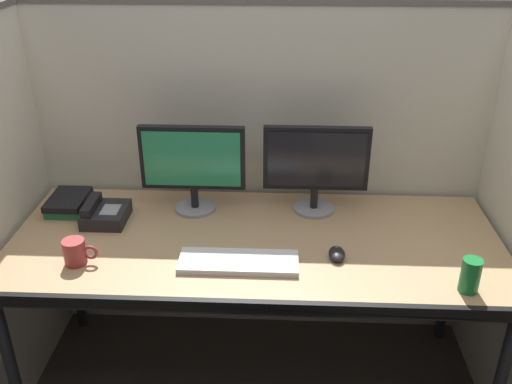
{
  "coord_description": "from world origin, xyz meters",
  "views": [
    {
      "loc": [
        0.09,
        -1.57,
        1.9
      ],
      "look_at": [
        0.0,
        0.35,
        0.92
      ],
      "focal_mm": 39.76,
      "sensor_mm": 36.0,
      "label": 1
    }
  ],
  "objects_px": {
    "desk": "(255,252)",
    "monitor_left": "(193,163)",
    "keyboard_main": "(239,262)",
    "coffee_mug": "(76,252)",
    "book_stack": "(69,202)",
    "desk_phone": "(104,214)",
    "monitor_right": "(316,164)",
    "computer_mouse": "(337,254)",
    "soda_can": "(470,275)"
  },
  "relations": [
    {
      "from": "keyboard_main",
      "to": "computer_mouse",
      "type": "relative_size",
      "value": 4.48
    },
    {
      "from": "coffee_mug",
      "to": "keyboard_main",
      "type": "bearing_deg",
      "value": 1.8
    },
    {
      "from": "monitor_right",
      "to": "computer_mouse",
      "type": "distance_m",
      "value": 0.42
    },
    {
      "from": "computer_mouse",
      "to": "soda_can",
      "type": "xyz_separation_m",
      "value": [
        0.42,
        -0.18,
        0.04
      ]
    },
    {
      "from": "soda_can",
      "to": "desk_phone",
      "type": "bearing_deg",
      "value": 163.16
    },
    {
      "from": "desk",
      "to": "monitor_left",
      "type": "distance_m",
      "value": 0.45
    },
    {
      "from": "keyboard_main",
      "to": "computer_mouse",
      "type": "distance_m",
      "value": 0.36
    },
    {
      "from": "coffee_mug",
      "to": "book_stack",
      "type": "xyz_separation_m",
      "value": [
        -0.17,
        0.41,
        -0.02
      ]
    },
    {
      "from": "desk_phone",
      "to": "book_stack",
      "type": "height_order",
      "value": "desk_phone"
    },
    {
      "from": "desk_phone",
      "to": "soda_can",
      "type": "distance_m",
      "value": 1.41
    },
    {
      "from": "coffee_mug",
      "to": "soda_can",
      "type": "distance_m",
      "value": 1.37
    },
    {
      "from": "computer_mouse",
      "to": "book_stack",
      "type": "bearing_deg",
      "value": 163.57
    },
    {
      "from": "desk",
      "to": "desk_phone",
      "type": "bearing_deg",
      "value": 168.38
    },
    {
      "from": "monitor_right",
      "to": "desk_phone",
      "type": "relative_size",
      "value": 2.26
    },
    {
      "from": "desk_phone",
      "to": "coffee_mug",
      "type": "bearing_deg",
      "value": -92.45
    },
    {
      "from": "computer_mouse",
      "to": "desk_phone",
      "type": "bearing_deg",
      "value": 166.05
    },
    {
      "from": "monitor_right",
      "to": "coffee_mug",
      "type": "xyz_separation_m",
      "value": [
        -0.87,
        -0.44,
        -0.17
      ]
    },
    {
      "from": "desk",
      "to": "computer_mouse",
      "type": "xyz_separation_m",
      "value": [
        0.3,
        -0.1,
        0.07
      ]
    },
    {
      "from": "keyboard_main",
      "to": "soda_can",
      "type": "bearing_deg",
      "value": -8.54
    },
    {
      "from": "coffee_mug",
      "to": "book_stack",
      "type": "bearing_deg",
      "value": 112.39
    },
    {
      "from": "monitor_right",
      "to": "computer_mouse",
      "type": "bearing_deg",
      "value": -79.23
    },
    {
      "from": "computer_mouse",
      "to": "monitor_left",
      "type": "bearing_deg",
      "value": 149.01
    },
    {
      "from": "soda_can",
      "to": "book_stack",
      "type": "bearing_deg",
      "value": 161.75
    },
    {
      "from": "coffee_mug",
      "to": "soda_can",
      "type": "bearing_deg",
      "value": -4.14
    },
    {
      "from": "desk",
      "to": "computer_mouse",
      "type": "bearing_deg",
      "value": -18.58
    },
    {
      "from": "computer_mouse",
      "to": "desk_phone",
      "type": "relative_size",
      "value": 0.51
    },
    {
      "from": "keyboard_main",
      "to": "soda_can",
      "type": "relative_size",
      "value": 3.52
    },
    {
      "from": "monitor_left",
      "to": "keyboard_main",
      "type": "distance_m",
      "value": 0.5
    },
    {
      "from": "desk",
      "to": "desk_phone",
      "type": "distance_m",
      "value": 0.64
    },
    {
      "from": "coffee_mug",
      "to": "monitor_left",
      "type": "bearing_deg",
      "value": 48.97
    },
    {
      "from": "desk",
      "to": "book_stack",
      "type": "distance_m",
      "value": 0.84
    },
    {
      "from": "monitor_right",
      "to": "desk_phone",
      "type": "height_order",
      "value": "monitor_right"
    },
    {
      "from": "keyboard_main",
      "to": "coffee_mug",
      "type": "relative_size",
      "value": 3.41
    },
    {
      "from": "monitor_right",
      "to": "book_stack",
      "type": "distance_m",
      "value": 1.06
    },
    {
      "from": "computer_mouse",
      "to": "book_stack",
      "type": "distance_m",
      "value": 1.15
    },
    {
      "from": "book_stack",
      "to": "monitor_left",
      "type": "bearing_deg",
      "value": 1.81
    },
    {
      "from": "monitor_right",
      "to": "monitor_left",
      "type": "bearing_deg",
      "value": -178.01
    },
    {
      "from": "desk",
      "to": "computer_mouse",
      "type": "distance_m",
      "value": 0.33
    },
    {
      "from": "book_stack",
      "to": "monitor_right",
      "type": "bearing_deg",
      "value": 1.9
    },
    {
      "from": "computer_mouse",
      "to": "book_stack",
      "type": "relative_size",
      "value": 0.44
    },
    {
      "from": "computer_mouse",
      "to": "monitor_right",
      "type": "bearing_deg",
      "value": 100.77
    },
    {
      "from": "monitor_right",
      "to": "keyboard_main",
      "type": "distance_m",
      "value": 0.55
    },
    {
      "from": "desk",
      "to": "monitor_right",
      "type": "height_order",
      "value": "monitor_right"
    },
    {
      "from": "keyboard_main",
      "to": "desk_phone",
      "type": "relative_size",
      "value": 2.26
    },
    {
      "from": "monitor_right",
      "to": "keyboard_main",
      "type": "xyz_separation_m",
      "value": [
        -0.29,
        -0.42,
        -0.2
      ]
    },
    {
      "from": "keyboard_main",
      "to": "book_stack",
      "type": "bearing_deg",
      "value": 152.68
    },
    {
      "from": "computer_mouse",
      "to": "book_stack",
      "type": "xyz_separation_m",
      "value": [
        -1.11,
        0.33,
        0.01
      ]
    },
    {
      "from": "desk",
      "to": "keyboard_main",
      "type": "relative_size",
      "value": 4.42
    },
    {
      "from": "keyboard_main",
      "to": "coffee_mug",
      "type": "bearing_deg",
      "value": -178.2
    },
    {
      "from": "monitor_right",
      "to": "coffee_mug",
      "type": "height_order",
      "value": "monitor_right"
    }
  ]
}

